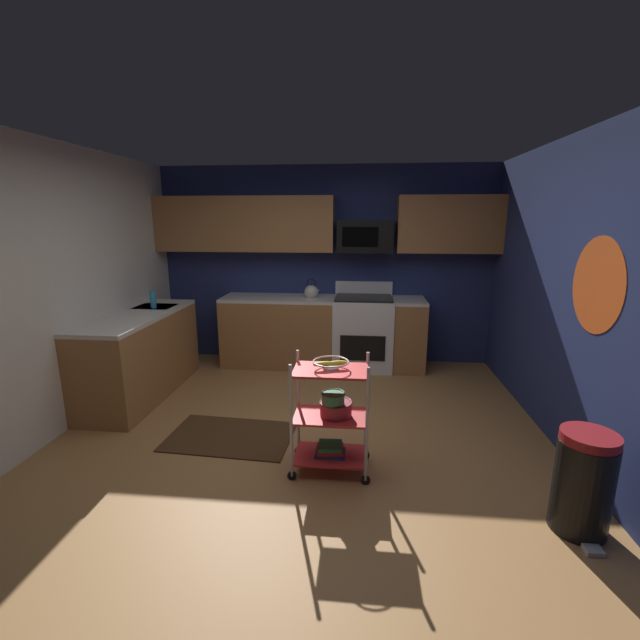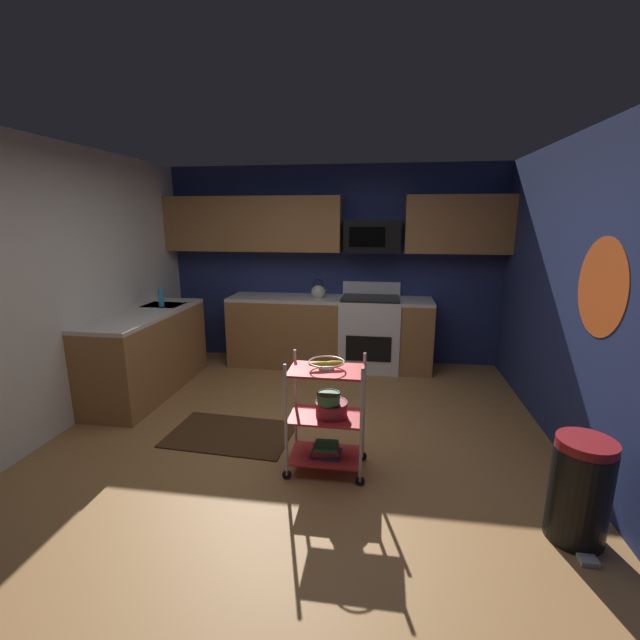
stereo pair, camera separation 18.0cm
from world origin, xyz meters
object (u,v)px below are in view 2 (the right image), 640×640
rolling_cart (326,416)px  dish_soap_bottle (161,298)px  trash_can (580,490)px  fruit_bowl (326,363)px  oven_range (370,332)px  mixing_bowl_small (329,398)px  kettle (318,292)px  mixing_bowl_large (332,408)px  microwave (372,236)px  book_stack (326,450)px

rolling_cart → dish_soap_bottle: (-2.16, 1.60, 0.57)m
dish_soap_bottle → trash_can: 4.38m
dish_soap_bottle → fruit_bowl: bearing=-36.6°
oven_range → rolling_cart: 2.47m
rolling_cart → mixing_bowl_small: 0.17m
kettle → oven_range: bearing=0.3°
mixing_bowl_large → trash_can: trash_can is taller
oven_range → microwave: (-0.00, 0.10, 1.22)m
rolling_cart → kettle: kettle is taller
oven_range → dish_soap_bottle: (-2.40, -0.85, 0.54)m
trash_can → kettle: bearing=124.6°
microwave → rolling_cart: microwave is taller
kettle → dish_soap_bottle: (-1.72, -0.85, 0.02)m
fruit_bowl → mixing_bowl_small: (0.02, -0.03, -0.26)m
mixing_bowl_large → oven_range: bearing=85.4°
dish_soap_bottle → trash_can: dish_soap_bottle is taller
rolling_cart → mixing_bowl_large: rolling_cart is taller
book_stack → mixing_bowl_large: bearing=0.0°
oven_range → dish_soap_bottle: bearing=-160.4°
kettle → dish_soap_bottle: size_ratio=1.32×
mixing_bowl_small → rolling_cart: bearing=123.9°
trash_can → fruit_bowl: bearing=162.5°
mixing_bowl_large → fruit_bowl: bearing=180.0°
rolling_cart → fruit_bowl: bearing=180.0°
microwave → dish_soap_bottle: bearing=-158.2°
rolling_cart → fruit_bowl: (-0.00, 0.00, 0.42)m
rolling_cart → dish_soap_bottle: 2.75m
oven_range → mixing_bowl_large: bearing=-94.6°
oven_range → mixing_bowl_small: (-0.22, -2.49, 0.14)m
oven_range → book_stack: size_ratio=4.70×
oven_range → book_stack: oven_range is taller
trash_can → oven_range: bearing=114.8°
rolling_cart → mixing_bowl_large: size_ratio=3.63×
microwave → rolling_cart: (-0.24, -2.56, -1.25)m
book_stack → dish_soap_bottle: dish_soap_bottle is taller
fruit_bowl → book_stack: bearing=-26.6°
oven_range → trash_can: 3.27m
oven_range → book_stack: bearing=-95.6°
rolling_cart → kettle: 2.55m
dish_soap_bottle → rolling_cart: bearing=-36.6°
book_stack → trash_can: trash_can is taller
fruit_bowl → oven_range: bearing=84.4°
oven_range → trash_can: oven_range is taller
mixing_bowl_small → book_stack: size_ratio=0.78×
oven_range → rolling_cart: bearing=-95.6°
oven_range → fruit_bowl: size_ratio=4.04×
fruit_bowl → trash_can: (1.61, -0.51, -0.55)m
microwave → mixing_bowl_small: size_ratio=3.85×
oven_range → mixing_bowl_large: 2.47m
mixing_bowl_large → mixing_bowl_small: size_ratio=1.38×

